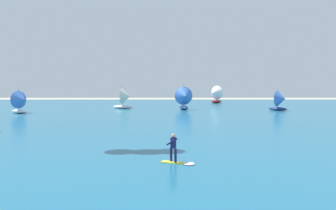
{
  "coord_description": "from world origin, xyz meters",
  "views": [
    {
      "loc": [
        0.01,
        -4.48,
        4.47
      ],
      "look_at": [
        0.12,
        14.94,
        3.27
      ],
      "focal_mm": 33.3,
      "sensor_mm": 36.0,
      "label": 1
    }
  ],
  "objects_px": {
    "kitesurfer": "(176,153)",
    "sailboat_leading": "(281,100)",
    "sailboat_heeled_over": "(21,102)",
    "sailboat_mid_left": "(125,98)",
    "sailboat_mid_right": "(184,98)",
    "sailboat_anchored_offshore": "(215,94)"
  },
  "relations": [
    {
      "from": "kitesurfer",
      "to": "sailboat_leading",
      "type": "bearing_deg",
      "value": 62.2
    },
    {
      "from": "kitesurfer",
      "to": "sailboat_heeled_over",
      "type": "height_order",
      "value": "sailboat_heeled_over"
    },
    {
      "from": "sailboat_mid_left",
      "to": "sailboat_mid_right",
      "type": "distance_m",
      "value": 11.47
    },
    {
      "from": "sailboat_anchored_offshore",
      "to": "sailboat_mid_left",
      "type": "bearing_deg",
      "value": -136.69
    },
    {
      "from": "sailboat_anchored_offshore",
      "to": "sailboat_heeled_over",
      "type": "bearing_deg",
      "value": -140.32
    },
    {
      "from": "kitesurfer",
      "to": "sailboat_mid_right",
      "type": "bearing_deg",
      "value": 85.99
    },
    {
      "from": "sailboat_leading",
      "to": "sailboat_heeled_over",
      "type": "bearing_deg",
      "value": -173.08
    },
    {
      "from": "sailboat_mid_left",
      "to": "sailboat_anchored_offshore",
      "type": "height_order",
      "value": "sailboat_anchored_offshore"
    },
    {
      "from": "sailboat_heeled_over",
      "to": "sailboat_mid_right",
      "type": "height_order",
      "value": "sailboat_mid_right"
    },
    {
      "from": "kitesurfer",
      "to": "sailboat_anchored_offshore",
      "type": "xyz_separation_m",
      "value": [
        11.77,
        60.83,
        1.64
      ]
    },
    {
      "from": "kitesurfer",
      "to": "sailboat_leading",
      "type": "relative_size",
      "value": 0.51
    },
    {
      "from": "sailboat_mid_left",
      "to": "kitesurfer",
      "type": "bearing_deg",
      "value": -78.69
    },
    {
      "from": "sailboat_anchored_offshore",
      "to": "sailboat_mid_right",
      "type": "xyz_separation_m",
      "value": [
        -9.03,
        -21.84,
        -0.08
      ]
    },
    {
      "from": "kitesurfer",
      "to": "sailboat_mid_right",
      "type": "height_order",
      "value": "sailboat_mid_right"
    },
    {
      "from": "sailboat_anchored_offshore",
      "to": "kitesurfer",
      "type": "bearing_deg",
      "value": -100.95
    },
    {
      "from": "sailboat_leading",
      "to": "sailboat_mid_left",
      "type": "distance_m",
      "value": 28.25
    },
    {
      "from": "kitesurfer",
      "to": "sailboat_mid_left",
      "type": "distance_m",
      "value": 42.7
    },
    {
      "from": "kitesurfer",
      "to": "sailboat_mid_right",
      "type": "xyz_separation_m",
      "value": [
        2.74,
        38.99,
        1.56
      ]
    },
    {
      "from": "kitesurfer",
      "to": "sailboat_leading",
      "type": "height_order",
      "value": "sailboat_leading"
    },
    {
      "from": "sailboat_mid_left",
      "to": "sailboat_mid_right",
      "type": "xyz_separation_m",
      "value": [
        11.11,
        -2.85,
        0.15
      ]
    },
    {
      "from": "kitesurfer",
      "to": "sailboat_heeled_over",
      "type": "relative_size",
      "value": 0.5
    },
    {
      "from": "sailboat_heeled_over",
      "to": "sailboat_leading",
      "type": "xyz_separation_m",
      "value": [
        42.82,
        5.2,
        -0.04
      ]
    }
  ]
}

